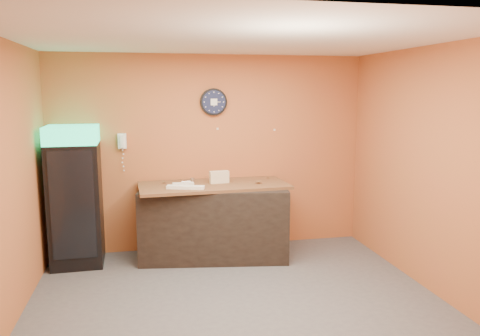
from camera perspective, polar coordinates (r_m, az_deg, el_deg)
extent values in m
plane|color=#47474C|center=(5.27, -0.21, -16.34)|extent=(4.50, 4.50, 0.00)
cube|color=#AE6231|center=(6.78, -3.57, 1.84)|extent=(4.50, 0.02, 2.80)
cube|color=#AE6231|center=(4.92, -26.88, -2.06)|extent=(0.02, 4.00, 2.80)
cube|color=#AE6231|center=(5.71, 22.48, -0.28)|extent=(0.02, 4.00, 2.80)
cube|color=white|center=(4.78, -0.23, 15.53)|extent=(4.50, 4.00, 0.02)
cube|color=black|center=(6.54, -19.37, -4.24)|extent=(0.66, 0.66, 1.62)
cube|color=#18D289|center=(6.40, -19.82, 3.84)|extent=(0.66, 0.66, 0.23)
cube|color=black|center=(6.21, -19.87, -4.32)|extent=(0.54, 0.03, 1.39)
cube|color=black|center=(6.53, -3.20, -6.56)|extent=(2.09, 1.17, 0.99)
cylinder|color=black|center=(6.71, -3.24, 8.04)|extent=(0.39, 0.05, 0.39)
cylinder|color=#0F1433|center=(6.68, -3.20, 8.04)|extent=(0.33, 0.01, 0.33)
cube|color=white|center=(6.67, -3.19, 8.04)|extent=(0.09, 0.00, 0.09)
cube|color=white|center=(6.65, -14.17, 3.21)|extent=(0.11, 0.07, 0.21)
cube|color=white|center=(6.60, -14.19, 3.17)|extent=(0.05, 0.04, 0.17)
cube|color=brown|center=(6.41, -3.24, -2.12)|extent=(2.06, 0.98, 0.04)
cube|color=beige|center=(6.46, -2.55, -1.60)|extent=(0.27, 0.12, 0.06)
cube|color=beige|center=(6.45, -2.55, -1.11)|extent=(0.27, 0.12, 0.06)
cube|color=beige|center=(6.44, -2.55, -0.62)|extent=(0.27, 0.12, 0.06)
cube|color=white|center=(6.15, -7.57, -2.31)|extent=(0.31, 0.19, 0.04)
cube|color=white|center=(6.10, -5.68, -2.37)|extent=(0.30, 0.19, 0.04)
cube|color=white|center=(6.32, -6.94, -1.98)|extent=(0.28, 0.12, 0.04)
cylinder|color=silver|center=(6.56, -5.82, -1.45)|extent=(0.06, 0.06, 0.06)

